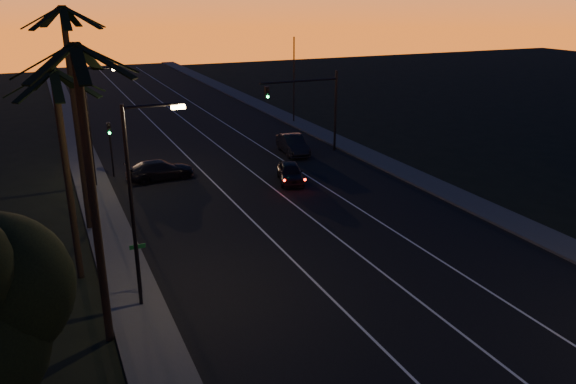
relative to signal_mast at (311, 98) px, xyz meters
name	(u,v)px	position (x,y,z in m)	size (l,w,h in m)	color
road	(281,200)	(-7.14, -9.99, -4.78)	(20.00, 170.00, 0.01)	black
sidewalk_left	(108,226)	(-18.34, -9.99, -4.70)	(2.40, 170.00, 0.16)	#323230
sidewalk_right	(418,179)	(4.06, -9.99, -4.70)	(2.40, 170.00, 0.16)	#323230
lane_stripe_left	(238,207)	(-10.14, -9.99, -4.76)	(0.12, 160.00, 0.01)	silver
lane_stripe_mid	(288,199)	(-6.64, -9.99, -4.76)	(0.12, 160.00, 0.01)	silver
lane_stripe_right	(333,192)	(-3.14, -9.99, -4.76)	(0.12, 160.00, 0.01)	silver
palm_near	(89,170)	(-19.74, -21.99, 2.29)	(4.25, 4.16, 11.53)	black
palm_mid	(64,153)	(-20.34, -15.99, 1.47)	(4.25, 4.16, 10.03)	black
palm_far	(74,100)	(-19.34, -9.99, 2.83)	(4.25, 4.16, 12.53)	black
streetlight_left_near	(138,192)	(-17.84, -19.99, 0.54)	(2.55, 0.26, 9.00)	black
streetlight_left_far	(93,117)	(-17.82, -1.99, 0.28)	(2.55, 0.26, 8.50)	black
street_sign	(139,263)	(-17.94, -18.99, -3.13)	(0.70, 0.06, 2.60)	black
signal_mast	(311,98)	(0.00, 0.00, 0.00)	(7.10, 0.41, 7.00)	black
signal_post	(110,140)	(-16.64, -0.01, -1.89)	(0.28, 0.37, 4.20)	black
far_pole_left	(71,90)	(-18.14, 15.01, -0.28)	(0.14, 0.14, 9.00)	black
far_pole_right	(294,81)	(3.86, 12.01, -0.28)	(0.14, 0.14, 9.00)	black
lead_car	(290,172)	(-4.91, -6.60, -4.05)	(2.93, 4.95, 1.43)	black
right_car	(293,144)	(-1.50, 0.45, -3.96)	(2.31, 5.10, 1.62)	black
cross_car	(160,170)	(-13.50, -2.11, -4.05)	(5.10, 2.29, 1.45)	black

